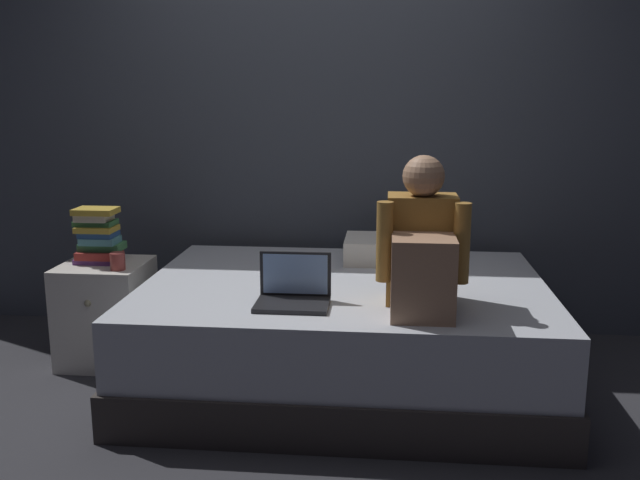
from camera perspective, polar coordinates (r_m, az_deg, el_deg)
ground_plane at (r=3.36m, az=-1.89°, el=-13.44°), size 8.00×8.00×0.00m
wall_back at (r=4.22m, az=0.15°, el=10.80°), size 5.60×0.10×2.70m
bed at (r=3.51m, az=1.99°, el=-7.62°), size 2.00×1.50×0.53m
nightstand at (r=3.95m, az=-17.13°, el=-5.72°), size 0.44×0.46×0.55m
person_sitting at (r=2.99m, az=8.38°, el=-0.92°), size 0.39×0.44×0.66m
laptop at (r=3.06m, az=-2.25°, el=-4.28°), size 0.32×0.23×0.22m
pillow at (r=3.85m, az=6.26°, el=-0.78°), size 0.56×0.36×0.13m
book_stack at (r=3.87m, az=-17.77°, el=0.33°), size 0.24×0.17×0.30m
mug at (r=3.71m, az=-16.29°, el=-1.69°), size 0.08×0.08×0.09m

